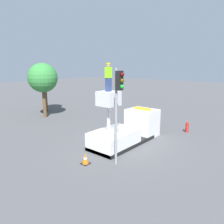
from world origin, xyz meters
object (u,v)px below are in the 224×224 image
Objects in this scene: traffic_cone_rear at (85,159)px; tree_right_bg at (43,78)px; bucket_truck at (127,130)px; traffic_light_pole at (118,98)px; fire_hydrant at (187,127)px; tree_left_bg at (45,81)px; worker at (108,77)px.

traffic_cone_rear is 0.11× the size of tree_right_bg.
traffic_light_pole reaches higher than bucket_truck.
bucket_truck is at bearing 154.03° from fire_hydrant.
traffic_light_pole is 8.85× the size of traffic_cone_rear.
tree_left_bg reaches higher than traffic_cone_rear.
fire_hydrant is at bearing -71.53° from tree_right_bg.
fire_hydrant is at bearing -80.06° from tree_left_bg.
traffic_cone_rear is at bearing 127.23° from traffic_light_pole.
traffic_cone_rear is (-9.52, 2.14, -0.16)m from fire_hydrant.
tree_right_bg reaches higher than tree_left_bg.
bucket_truck is 5.65m from fire_hydrant.
bucket_truck is at bearing -92.47° from tree_right_bg.
worker reaches higher than traffic_cone_rear.
traffic_light_pole reaches higher than fire_hydrant.
traffic_light_pole is at bearing -106.33° from tree_right_bg.
bucket_truck is 6.63× the size of fire_hydrant.
tree_left_bg is at bearing 70.19° from traffic_light_pole.
tree_right_bg is (2.54, 11.25, -0.63)m from worker.
worker is 5.11m from traffic_cone_rear.
tree_left_bg reaches higher than bucket_truck.
worker is at bearing 180.00° from bucket_truck.
bucket_truck is 4.78m from traffic_light_pole.
tree_right_bg reaches higher than fire_hydrant.
worker is 0.36× the size of tree_left_bg.
traffic_light_pole is at bearing -125.49° from worker.
bucket_truck is 3.48× the size of worker.
fire_hydrant is at bearing -4.55° from traffic_light_pole.
traffic_light_pole is 3.98m from traffic_cone_rear.
worker reaches higher than tree_left_bg.
tree_left_bg is at bearing 64.45° from traffic_cone_rear.
traffic_cone_rear is at bearing -115.55° from tree_left_bg.
traffic_light_pole is 13.60m from tree_right_bg.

